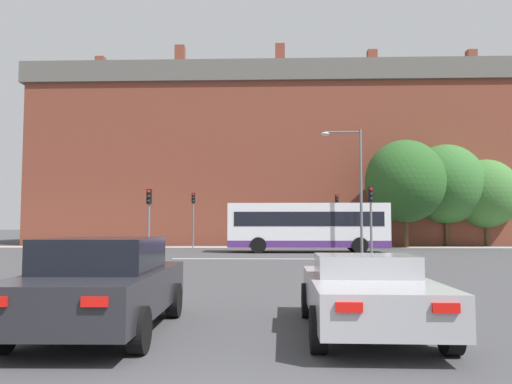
% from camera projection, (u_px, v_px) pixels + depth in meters
% --- Properties ---
extents(stop_line_strip, '(8.90, 0.30, 0.01)m').
position_uv_depth(stop_line_strip, '(258.00, 259.00, 25.84)').
color(stop_line_strip, silver).
rests_on(stop_line_strip, ground_plane).
extents(far_pavement, '(69.89, 2.50, 0.01)m').
position_uv_depth(far_pavement, '(263.00, 247.00, 39.62)').
color(far_pavement, '#A09B91').
rests_on(far_pavement, ground_plane).
extents(brick_civic_building, '(46.75, 12.30, 18.77)m').
position_uv_depth(brick_civic_building, '(283.00, 160.00, 48.83)').
color(brick_civic_building, brown).
rests_on(brick_civic_building, ground_plane).
extents(car_saloon_left, '(2.16, 4.41, 1.52)m').
position_uv_depth(car_saloon_left, '(102.00, 284.00, 8.08)').
color(car_saloon_left, '#232328').
rests_on(car_saloon_left, ground_plane).
extents(car_roadster_right, '(2.04, 4.33, 1.24)m').
position_uv_depth(car_roadster_right, '(366.00, 292.00, 8.07)').
color(car_roadster_right, '#9E9EA3').
rests_on(car_roadster_right, ground_plane).
extents(bus_crossing_lead, '(10.15, 2.65, 3.13)m').
position_uv_depth(bus_crossing_lead, '(307.00, 226.00, 32.10)').
color(bus_crossing_lead, silver).
rests_on(bus_crossing_lead, ground_plane).
extents(traffic_light_near_left, '(0.26, 0.31, 3.70)m').
position_uv_depth(traffic_light_near_left, '(149.00, 211.00, 27.07)').
color(traffic_light_near_left, slate).
rests_on(traffic_light_near_left, ground_plane).
extents(traffic_light_far_right, '(0.26, 0.31, 4.14)m').
position_uv_depth(traffic_light_far_right, '(337.00, 212.00, 39.09)').
color(traffic_light_far_right, slate).
rests_on(traffic_light_far_right, ground_plane).
extents(traffic_light_near_right, '(0.26, 0.31, 3.80)m').
position_uv_depth(traffic_light_near_right, '(371.00, 210.00, 26.54)').
color(traffic_light_near_right, slate).
rests_on(traffic_light_near_right, ground_plane).
extents(traffic_light_far_left, '(0.26, 0.31, 4.28)m').
position_uv_depth(traffic_light_far_left, '(193.00, 211.00, 38.98)').
color(traffic_light_far_left, slate).
rests_on(traffic_light_far_left, ground_plane).
extents(street_lamp_junction, '(2.44, 0.36, 7.51)m').
position_uv_depth(street_lamp_junction, '(354.00, 178.00, 29.89)').
color(street_lamp_junction, slate).
rests_on(street_lamp_junction, ground_plane).
extents(pedestrian_waiting, '(0.24, 0.41, 1.62)m').
position_uv_depth(pedestrian_waiting, '(310.00, 235.00, 40.11)').
color(pedestrian_waiting, black).
rests_on(pedestrian_waiting, ground_plane).
extents(pedestrian_walking_east, '(0.36, 0.45, 1.57)m').
position_uv_depth(pedestrian_walking_east, '(373.00, 236.00, 38.79)').
color(pedestrian_walking_east, black).
rests_on(pedestrian_walking_east, ground_plane).
extents(tree_by_building, '(6.38, 6.38, 8.57)m').
position_uv_depth(tree_by_building, '(446.00, 184.00, 42.13)').
color(tree_by_building, '#4C3823').
rests_on(tree_by_building, ground_plane).
extents(tree_kerbside, '(6.19, 6.19, 8.47)m').
position_uv_depth(tree_kerbside, '(405.00, 181.00, 39.30)').
color(tree_kerbside, '#4C3823').
rests_on(tree_kerbside, ground_plane).
extents(tree_distant, '(5.51, 5.51, 7.31)m').
position_uv_depth(tree_distant, '(485.00, 194.00, 42.12)').
color(tree_distant, '#4C3823').
rests_on(tree_distant, ground_plane).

